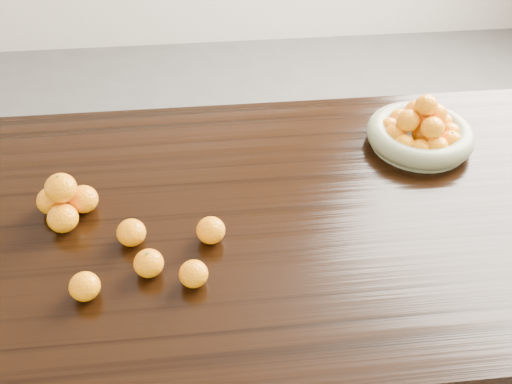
{
  "coord_description": "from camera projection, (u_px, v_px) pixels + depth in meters",
  "views": [
    {
      "loc": [
        -0.13,
        -1.03,
        1.7
      ],
      "look_at": [
        -0.03,
        -0.02,
        0.83
      ],
      "focal_mm": 40.0,
      "sensor_mm": 36.0,
      "label": 1
    }
  ],
  "objects": [
    {
      "name": "dining_table",
      "position": [
        266.0,
        236.0,
        1.46
      ],
      "size": [
        2.0,
        1.0,
        0.75
      ],
      "color": "black",
      "rests_on": "ground"
    },
    {
      "name": "orange_pyramid",
      "position": [
        65.0,
        201.0,
        1.36
      ],
      "size": [
        0.15,
        0.14,
        0.12
      ],
      "rotation": [
        0.0,
        0.0,
        -0.02
      ],
      "color": "#FF9607",
      "rests_on": "dining_table"
    },
    {
      "name": "loose_orange_2",
      "position": [
        194.0,
        274.0,
        1.21
      ],
      "size": [
        0.06,
        0.06,
        0.06
      ],
      "primitive_type": "ellipsoid",
      "color": "#FF9607",
      "rests_on": "dining_table"
    },
    {
      "name": "fruit_bowl",
      "position": [
        420.0,
        132.0,
        1.59
      ],
      "size": [
        0.3,
        0.3,
        0.15
      ],
      "rotation": [
        0.0,
        0.0,
        -0.32
      ],
      "color": "gray",
      "rests_on": "dining_table"
    },
    {
      "name": "loose_orange_1",
      "position": [
        211.0,
        230.0,
        1.31
      ],
      "size": [
        0.07,
        0.07,
        0.06
      ],
      "primitive_type": "ellipsoid",
      "color": "#FF9607",
      "rests_on": "dining_table"
    },
    {
      "name": "loose_orange_0",
      "position": [
        149.0,
        263.0,
        1.23
      ],
      "size": [
        0.07,
        0.07,
        0.06
      ],
      "primitive_type": "ellipsoid",
      "color": "#FF9607",
      "rests_on": "dining_table"
    },
    {
      "name": "loose_orange_3",
      "position": [
        131.0,
        233.0,
        1.3
      ],
      "size": [
        0.07,
        0.07,
        0.06
      ],
      "primitive_type": "ellipsoid",
      "color": "#FF9607",
      "rests_on": "dining_table"
    },
    {
      "name": "ground",
      "position": [
        264.0,
        378.0,
        1.89
      ],
      "size": [
        5.0,
        5.0,
        0.0
      ],
      "primitive_type": "plane",
      "color": "#4E4C4A",
      "rests_on": "ground"
    },
    {
      "name": "loose_orange_4",
      "position": [
        85.0,
        286.0,
        1.18
      ],
      "size": [
        0.06,
        0.06,
        0.06
      ],
      "primitive_type": "ellipsoid",
      "color": "#FF9607",
      "rests_on": "dining_table"
    }
  ]
}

